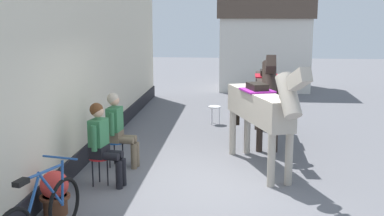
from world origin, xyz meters
name	(u,v)px	position (x,y,z in m)	size (l,w,h in m)	color
ground_plane	(217,138)	(0.00, 3.00, 0.00)	(40.00, 40.00, 0.00)	slate
pub_facade_wall	(85,79)	(-2.55, 1.50, 1.54)	(0.34, 14.00, 3.40)	beige
distant_cottage	(264,40)	(1.40, 10.64, 1.80)	(3.40, 2.60, 3.50)	silver
seated_visitor_near	(102,140)	(-1.74, -0.25, 0.78)	(0.61, 0.48, 1.39)	red
seated_visitor_far	(118,126)	(-1.72, 0.77, 0.78)	(0.61, 0.49, 1.39)	#194C99
saddled_horse_near	(262,108)	(0.88, 0.79, 1.16)	(1.27, 2.87, 2.06)	#B2A899
saddled_horse_far	(267,90)	(1.09, 2.86, 1.16)	(0.51, 3.00, 2.06)	#2D231E
flower_planter_near	(55,192)	(-2.10, -1.48, 0.33)	(0.43, 0.43, 0.64)	brown
spare_stool_white	(215,109)	(-0.13, 4.47, 0.40)	(0.32, 0.32, 0.46)	white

